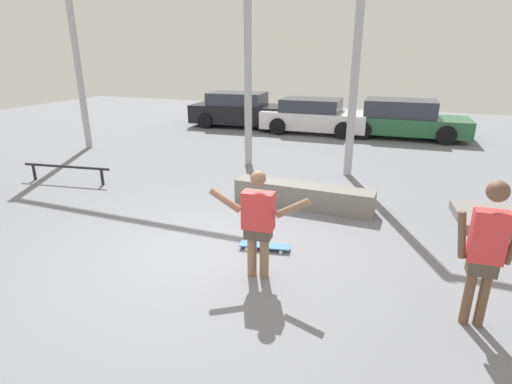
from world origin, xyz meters
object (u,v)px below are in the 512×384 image
(skateboarder, at_px, (258,221))
(skateboard, at_px, (265,246))
(parked_car_green, at_px, (402,119))
(parked_car_white, at_px, (314,116))
(grind_rail, at_px, (67,169))
(parked_car_black, at_px, (240,110))
(bystander, at_px, (486,248))
(grind_box, at_px, (303,196))

(skateboarder, xyz_separation_m, skateboard, (-0.18, 0.77, -0.77))
(skateboarder, xyz_separation_m, parked_car_green, (1.41, 10.85, -0.19))
(skateboard, xyz_separation_m, parked_car_white, (-1.60, 9.78, 0.56))
(grind_rail, xyz_separation_m, parked_car_green, (7.17, 8.57, 0.32))
(skateboard, xyz_separation_m, parked_car_black, (-4.75, 9.98, 0.60))
(parked_car_green, xyz_separation_m, bystander, (1.25, -10.94, 0.33))
(grind_box, relative_size, parked_car_green, 0.63)
(skateboarder, height_order, grind_box, skateboarder)
(skateboarder, bearing_deg, grind_rail, 155.04)
(parked_car_white, bearing_deg, parked_car_black, 174.79)
(skateboarder, xyz_separation_m, parked_car_black, (-4.94, 10.74, -0.17))
(grind_box, bearing_deg, skateboarder, -87.64)
(bystander, bearing_deg, parked_car_black, -58.70)
(grind_box, height_order, parked_car_green, parked_car_green)
(parked_car_white, relative_size, bystander, 2.30)
(skateboard, relative_size, bystander, 0.47)
(grind_box, distance_m, bystander, 4.07)
(parked_car_green, height_order, bystander, bystander)
(grind_box, distance_m, parked_car_white, 7.94)
(parked_car_black, bearing_deg, parked_car_white, -8.11)
(grind_rail, bearing_deg, bystander, -15.72)
(skateboard, distance_m, grind_rail, 5.78)
(skateboarder, bearing_deg, grind_box, 88.98)
(parked_car_black, distance_m, parked_car_white, 3.17)
(grind_rail, bearing_deg, skateboard, -15.16)
(skateboarder, bearing_deg, parked_car_white, 96.20)
(parked_car_green, bearing_deg, bystander, -85.91)
(parked_car_black, xyz_separation_m, parked_car_white, (3.16, -0.20, -0.04))
(bystander, bearing_deg, grind_rail, -19.46)
(parked_car_black, distance_m, parked_car_green, 6.35)
(grind_box, bearing_deg, bystander, -46.11)
(parked_car_black, bearing_deg, bystander, -59.46)
(grind_box, xyz_separation_m, grind_rail, (-5.65, -0.51, 0.09))
(bystander, bearing_deg, parked_car_green, -87.24)
(grind_box, xyz_separation_m, parked_car_white, (-1.67, 7.75, 0.39))
(parked_car_black, bearing_deg, grind_rail, -100.04)
(parked_car_white, bearing_deg, grind_box, -79.48)
(grind_rail, height_order, bystander, bystander)
(grind_rail, height_order, parked_car_black, parked_car_black)
(skateboarder, relative_size, parked_car_green, 0.34)
(skateboarder, distance_m, parked_car_black, 11.82)
(bystander, bearing_deg, parked_car_white, -71.09)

